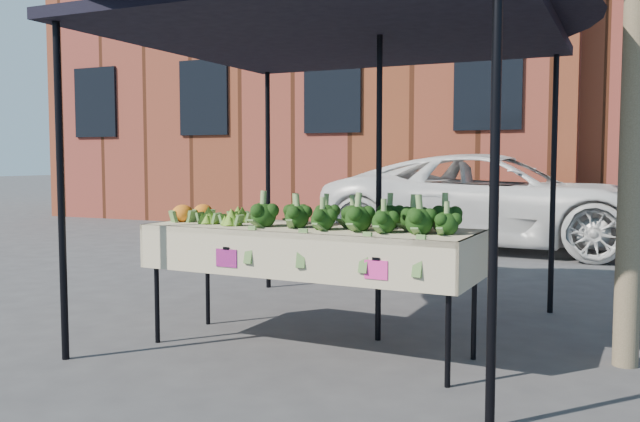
% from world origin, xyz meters
% --- Properties ---
extents(ground, '(90.00, 90.00, 0.00)m').
position_xyz_m(ground, '(0.00, 0.00, 0.00)').
color(ground, '#363639').
extents(table, '(2.43, 0.89, 0.90)m').
position_xyz_m(table, '(-0.25, 0.08, 0.45)').
color(table, beige).
rests_on(table, ground).
extents(canopy, '(3.16, 3.16, 2.74)m').
position_xyz_m(canopy, '(-0.24, 0.64, 1.37)').
color(canopy, black).
rests_on(canopy, ground).
extents(broccoli_heap, '(1.51, 0.54, 0.22)m').
position_xyz_m(broccoli_heap, '(0.11, 0.11, 1.01)').
color(broccoli_heap, black).
rests_on(broccoli_heap, table).
extents(romanesco_cluster, '(0.40, 0.54, 0.17)m').
position_xyz_m(romanesco_cluster, '(-0.91, 0.12, 0.99)').
color(romanesco_cluster, '#75A631').
rests_on(romanesco_cluster, table).
extents(cauliflower_pair, '(0.20, 0.40, 0.15)m').
position_xyz_m(cauliflower_pair, '(-1.28, 0.15, 0.98)').
color(cauliflower_pair, orange).
rests_on(cauliflower_pair, table).
extents(vehicle, '(1.53, 2.47, 5.28)m').
position_xyz_m(vehicle, '(-0.04, 6.43, 2.64)').
color(vehicle, white).
rests_on(vehicle, ground).
extents(street_tree, '(2.41, 2.41, 4.76)m').
position_xyz_m(street_tree, '(1.84, 0.65, 2.38)').
color(street_tree, '#1E4C14').
rests_on(street_tree, ground).
extents(building_left, '(12.00, 8.00, 9.00)m').
position_xyz_m(building_left, '(-5.00, 12.00, 4.50)').
color(building_left, brown).
rests_on(building_left, ground).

